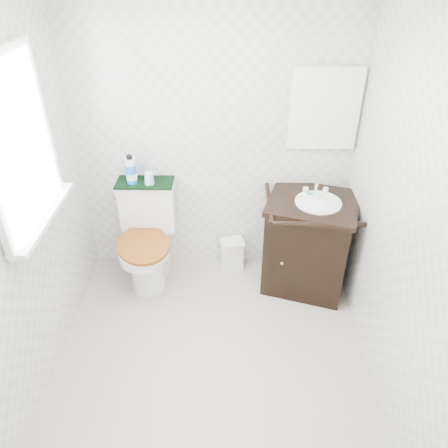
{
  "coord_description": "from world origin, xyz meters",
  "views": [
    {
      "loc": [
        0.12,
        -1.99,
        2.54
      ],
      "look_at": [
        0.08,
        0.75,
        0.7
      ],
      "focal_mm": 35.0,
      "sensor_mm": 36.0,
      "label": 1
    }
  ],
  "objects_px": {
    "toilet": "(148,241)",
    "cup": "(149,178)",
    "mouthwash_bottle": "(131,170)",
    "vanity": "(308,242)",
    "trash_bin": "(232,254)"
  },
  "relations": [
    {
      "from": "cup",
      "to": "toilet",
      "type": "bearing_deg",
      "value": -114.89
    },
    {
      "from": "toilet",
      "to": "trash_bin",
      "type": "height_order",
      "value": "toilet"
    },
    {
      "from": "toilet",
      "to": "trash_bin",
      "type": "relative_size",
      "value": 2.96
    },
    {
      "from": "mouthwash_bottle",
      "to": "cup",
      "type": "bearing_deg",
      "value": -5.59
    },
    {
      "from": "vanity",
      "to": "cup",
      "type": "distance_m",
      "value": 1.39
    },
    {
      "from": "toilet",
      "to": "cup",
      "type": "distance_m",
      "value": 0.56
    },
    {
      "from": "vanity",
      "to": "trash_bin",
      "type": "distance_m",
      "value": 0.71
    },
    {
      "from": "toilet",
      "to": "mouthwash_bottle",
      "type": "distance_m",
      "value": 0.63
    },
    {
      "from": "trash_bin",
      "to": "vanity",
      "type": "bearing_deg",
      "value": -17.53
    },
    {
      "from": "trash_bin",
      "to": "cup",
      "type": "relative_size",
      "value": 2.97
    },
    {
      "from": "mouthwash_bottle",
      "to": "trash_bin",
      "type": "bearing_deg",
      "value": 1.92
    },
    {
      "from": "vanity",
      "to": "mouthwash_bottle",
      "type": "height_order",
      "value": "mouthwash_bottle"
    },
    {
      "from": "trash_bin",
      "to": "cup",
      "type": "distance_m",
      "value": 1.02
    },
    {
      "from": "toilet",
      "to": "trash_bin",
      "type": "distance_m",
      "value": 0.76
    },
    {
      "from": "vanity",
      "to": "cup",
      "type": "height_order",
      "value": "cup"
    }
  ]
}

